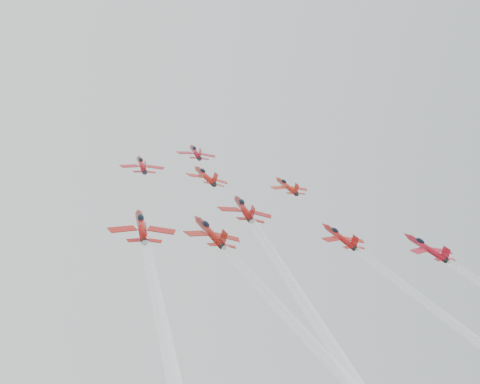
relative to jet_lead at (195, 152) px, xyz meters
name	(u,v)px	position (x,y,z in m)	size (l,w,h in m)	color
jet_lead	(195,152)	(0.00, 0.00, 0.00)	(9.58, 12.34, 7.53)	maroon
jet_row2_left	(141,164)	(-15.96, -12.57, -7.01)	(9.28, 11.96, 7.30)	#A50F18
jet_row2_center	(205,176)	(-3.28, -16.27, -9.07)	(9.63, 12.40, 7.57)	#A91910
jet_row2_right	(287,186)	(14.76, -18.48, -10.30)	(8.71, 11.22, 6.85)	#AB1E10
jet_center	(404,376)	(-1.65, -76.51, -42.70)	(10.41, 99.28, 56.13)	maroon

